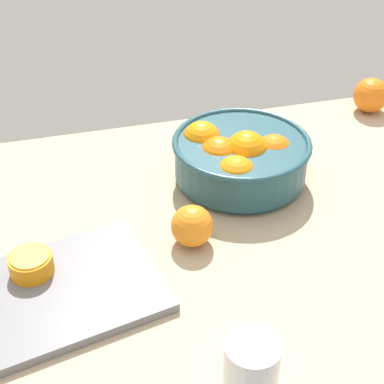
# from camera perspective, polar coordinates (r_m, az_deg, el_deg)

# --- Properties ---
(ground_plane) EXTENTS (1.45, 0.83, 0.03)m
(ground_plane) POSITION_cam_1_polar(r_m,az_deg,el_deg) (1.04, 1.34, -4.83)
(ground_plane) COLOR tan
(fruit_bowl) EXTENTS (0.27, 0.27, 0.11)m
(fruit_bowl) POSITION_cam_1_polar(r_m,az_deg,el_deg) (1.13, 4.60, 3.38)
(fruit_bowl) COLOR #234C56
(fruit_bowl) RESTS_ON ground_plane
(second_glass) EXTENTS (0.07, 0.07, 0.10)m
(second_glass) POSITION_cam_1_polar(r_m,az_deg,el_deg) (0.77, 5.70, -17.29)
(second_glass) COLOR white
(second_glass) RESTS_ON ground_plane
(cutting_board) EXTENTS (0.37, 0.29, 0.02)m
(cutting_board) POSITION_cam_1_polar(r_m,az_deg,el_deg) (0.93, -13.53, -9.72)
(cutting_board) COLOR slate
(cutting_board) RESTS_ON ground_plane
(orange_half_0) EXTENTS (0.07, 0.07, 0.03)m
(orange_half_0) POSITION_cam_1_polar(r_m,az_deg,el_deg) (0.95, -15.38, -6.76)
(orange_half_0) COLOR orange
(orange_half_0) RESTS_ON cutting_board
(loose_orange_0) EXTENTS (0.07, 0.07, 0.07)m
(loose_orange_0) POSITION_cam_1_polar(r_m,az_deg,el_deg) (0.99, 0.00, -3.32)
(loose_orange_0) COLOR orange
(loose_orange_0) RESTS_ON ground_plane
(loose_orange_1) EXTENTS (0.08, 0.08, 0.08)m
(loose_orange_1) POSITION_cam_1_polar(r_m,az_deg,el_deg) (1.45, 17.01, 8.99)
(loose_orange_1) COLOR orange
(loose_orange_1) RESTS_ON ground_plane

